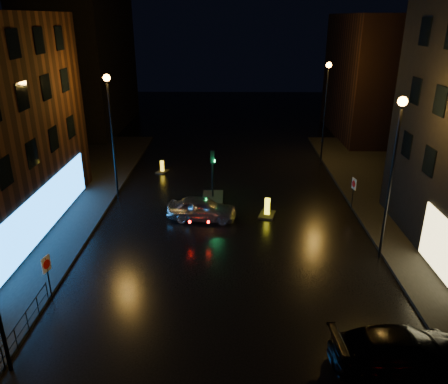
{
  "coord_description": "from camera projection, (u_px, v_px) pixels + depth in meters",
  "views": [
    {
      "loc": [
        -0.01,
        -13.97,
        11.72
      ],
      "look_at": [
        -0.33,
        8.17,
        2.8
      ],
      "focal_mm": 35.0,
      "sensor_mm": 36.0,
      "label": 1
    }
  ],
  "objects": [
    {
      "name": "guard_railing",
      "position": [
        15.0,
        334.0,
        16.24
      ],
      "size": [
        0.05,
        6.04,
        1.0
      ],
      "color": "black",
      "rests_on": "ground"
    },
    {
      "name": "dark_sedan",
      "position": [
        403.0,
        351.0,
        15.41
      ],
      "size": [
        5.3,
        2.48,
        1.49
      ],
      "primitive_type": "imported",
      "rotation": [
        0.0,
        0.0,
        1.65
      ],
      "color": "black",
      "rests_on": "ground"
    },
    {
      "name": "road_sign_right",
      "position": [
        354.0,
        187.0,
        27.82
      ],
      "size": [
        0.15,
        0.53,
        2.2
      ],
      "rotation": [
        0.0,
        0.0,
        3.32
      ],
      "color": "black",
      "rests_on": "ground"
    },
    {
      "name": "street_lamp_lfar",
      "position": [
        111.0,
        119.0,
        28.35
      ],
      "size": [
        0.44,
        0.44,
        8.37
      ],
      "color": "black",
      "rests_on": "ground"
    },
    {
      "name": "bollard_far",
      "position": [
        162.0,
        170.0,
        35.29
      ],
      "size": [
        1.07,
        1.29,
        0.96
      ],
      "rotation": [
        0.0,
        0.0,
        -0.36
      ],
      "color": "black",
      "rests_on": "ground"
    },
    {
      "name": "bollard_near",
      "position": [
        267.0,
        212.0,
        27.55
      ],
      "size": [
        1.22,
        1.54,
        1.18
      ],
      "rotation": [
        0.0,
        0.0,
        -0.27
      ],
      "color": "black",
      "rests_on": "ground"
    },
    {
      "name": "traffic_signal",
      "position": [
        213.0,
        191.0,
        30.15
      ],
      "size": [
        1.4,
        2.4,
        3.45
      ],
      "color": "black",
      "rests_on": "ground"
    },
    {
      "name": "ground",
      "position": [
        229.0,
        334.0,
        17.33
      ],
      "size": [
        120.0,
        120.0,
        0.0
      ],
      "primitive_type": "plane",
      "color": "black",
      "rests_on": "ground"
    },
    {
      "name": "street_lamp_rfar",
      "position": [
        326.0,
        98.0,
        35.55
      ],
      "size": [
        0.44,
        0.44,
        8.37
      ],
      "color": "black",
      "rests_on": "ground"
    },
    {
      "name": "building_far_right",
      "position": [
        377.0,
        77.0,
        44.57
      ],
      "size": [
        8.0,
        14.0,
        12.0
      ],
      "primitive_type": "cube",
      "color": "black",
      "rests_on": "ground"
    },
    {
      "name": "building_far_left",
      "position": [
        84.0,
        63.0,
        47.4
      ],
      "size": [
        8.0,
        16.0,
        14.0
      ],
      "primitive_type": "cube",
      "color": "black",
      "rests_on": "ground"
    },
    {
      "name": "street_lamp_rnear",
      "position": [
        394.0,
        156.0,
        20.71
      ],
      "size": [
        0.44,
        0.44,
        8.37
      ],
      "color": "black",
      "rests_on": "ground"
    },
    {
      "name": "road_sign_left",
      "position": [
        47.0,
        268.0,
        18.81
      ],
      "size": [
        0.19,
        0.52,
        2.2
      ],
      "rotation": [
        0.0,
        0.0,
        -0.27
      ],
      "color": "black",
      "rests_on": "ground"
    },
    {
      "name": "silver_hatchback",
      "position": [
        202.0,
        208.0,
        26.91
      ],
      "size": [
        4.39,
        2.13,
        1.44
      ],
      "primitive_type": "imported",
      "rotation": [
        0.0,
        0.0,
        1.47
      ],
      "color": "#A6A7AD",
      "rests_on": "ground"
    }
  ]
}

